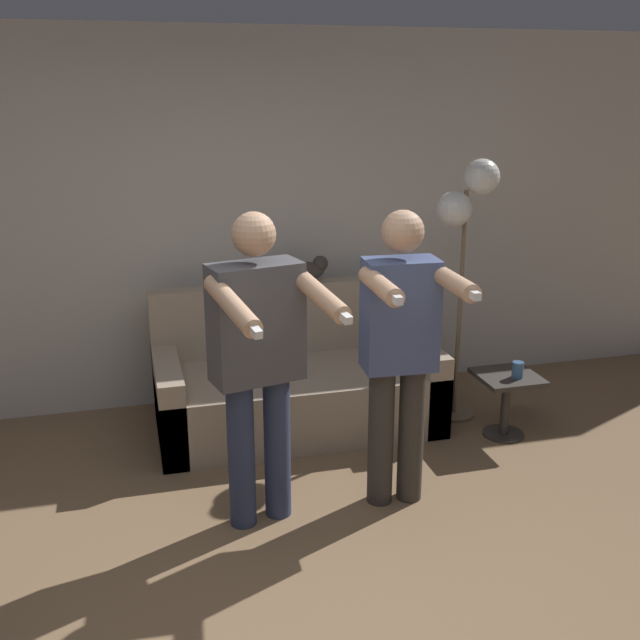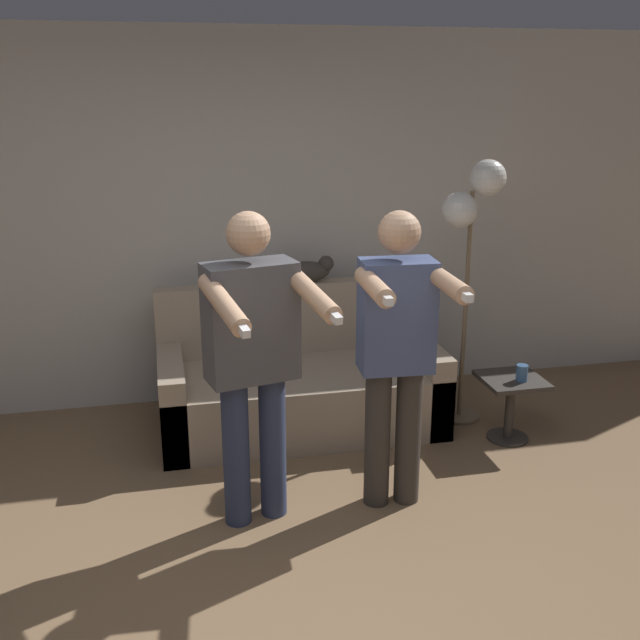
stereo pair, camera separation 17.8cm
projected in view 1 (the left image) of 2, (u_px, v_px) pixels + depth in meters
The scene contains 9 objects.
ground_plane at pixel (295, 627), 3.21m from camera, with size 16.00×16.00×0.00m, color #846647.
wall_back at pixel (209, 223), 5.19m from camera, with size 10.00×0.05×2.60m.
couch at pixel (296, 385), 5.05m from camera, with size 1.85×0.88×0.91m.
person_left at pixel (258, 352), 3.71m from camera, with size 0.62×0.75×1.65m.
person_right at pixel (400, 343), 3.90m from camera, with size 0.48×0.69×1.63m.
cat at pixel (301, 271), 5.16m from camera, with size 0.49×0.14×0.18m.
floor_lamp at pixel (467, 213), 4.85m from camera, with size 0.41×0.29×1.77m.
side_table at pixel (506, 393), 4.87m from camera, with size 0.39×0.39×0.43m.
cup at pixel (518, 370), 4.78m from camera, with size 0.07×0.07×0.11m.
Camera 1 is at (-0.58, -2.60, 2.22)m, focal length 42.00 mm.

